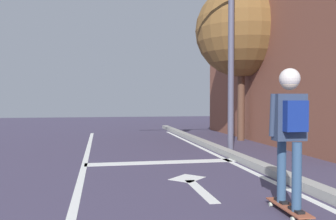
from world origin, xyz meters
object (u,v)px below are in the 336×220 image
at_px(skateboard, 288,208).
at_px(skater, 290,119).
at_px(roadside_tree, 241,31).
at_px(traffic_signal_mast, 196,11).

height_order(skateboard, skater, skater).
bearing_deg(roadside_tree, skateboard, -108.19).
bearing_deg(roadside_tree, skater, -108.15).
bearing_deg(skateboard, skater, -92.21).
relative_size(skateboard, traffic_signal_mast, 0.16).
distance_m(traffic_signal_mast, roadside_tree, 3.09).
height_order(skater, traffic_signal_mast, traffic_signal_mast).
relative_size(traffic_signal_mast, roadside_tree, 1.04).
bearing_deg(traffic_signal_mast, roadside_tree, 45.25).
distance_m(skateboard, skater, 1.07).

